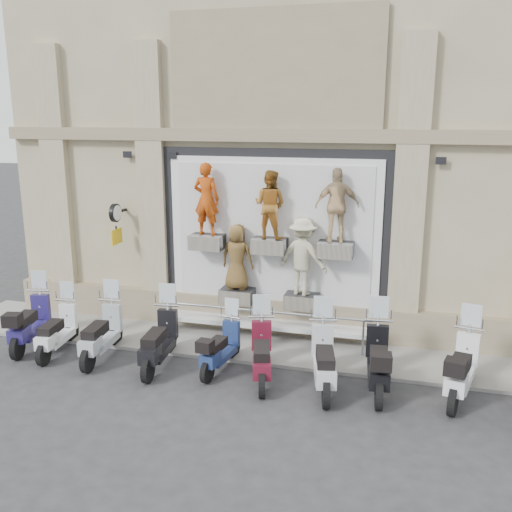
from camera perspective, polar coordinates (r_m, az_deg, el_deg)
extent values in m
plane|color=#2D2D2F|center=(11.79, -1.82, -12.82)|extent=(90.00, 90.00, 0.00)
cube|color=gray|center=(13.61, 0.80, -8.82)|extent=(16.00, 2.20, 0.08)
cube|color=black|center=(13.69, 1.74, 1.69)|extent=(5.60, 0.10, 4.30)
cube|color=white|center=(13.63, 1.68, 1.64)|extent=(5.10, 0.06, 3.90)
cube|color=white|center=(13.60, 1.64, 1.60)|extent=(4.70, 0.04, 3.60)
cube|color=white|center=(13.87, 1.28, -6.68)|extent=(5.10, 0.75, 0.10)
cube|color=#28282B|center=(13.80, -4.90, 1.42)|extent=(0.80, 0.50, 0.35)
imported|color=#CB480E|center=(13.61, -4.99, 5.70)|extent=(0.66, 0.45, 1.73)
cube|color=#28282B|center=(13.36, 1.36, 1.05)|extent=(0.80, 0.50, 0.35)
imported|color=#925C20|center=(13.17, 1.39, 5.15)|extent=(0.88, 0.75, 1.58)
cube|color=#28282B|center=(13.08, 7.96, 0.64)|extent=(0.80, 0.50, 0.35)
imported|color=tan|center=(12.89, 8.12, 5.03)|extent=(1.06, 0.64, 1.68)
cube|color=#28282B|center=(13.91, -1.88, -3.98)|extent=(0.80, 0.50, 0.35)
imported|color=brown|center=(13.64, -1.91, -0.10)|extent=(0.80, 0.54, 1.59)
cube|color=#28282B|center=(13.55, 4.63, -4.52)|extent=(0.80, 0.50, 0.35)
imported|color=beige|center=(13.24, 4.72, -0.02)|extent=(1.34, 1.00, 1.84)
cube|color=black|center=(14.76, -13.40, 4.39)|extent=(0.06, 0.56, 0.06)
cylinder|color=black|center=(14.53, -13.90, 4.21)|extent=(0.10, 0.46, 0.46)
cube|color=gold|center=(14.64, -13.77, 1.89)|extent=(0.04, 0.50, 0.38)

